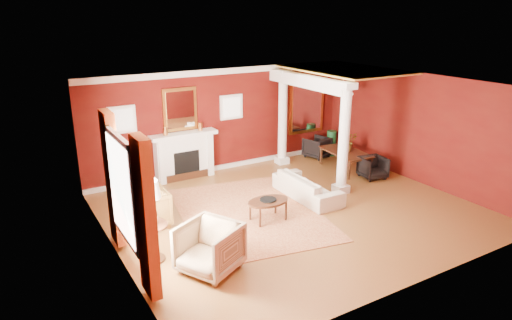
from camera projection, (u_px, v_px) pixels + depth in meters
ground at (293, 211)px, 10.56m from camera, size 8.00×8.00×0.00m
room_shell at (295, 126)px, 9.93m from camera, size 8.04×7.04×2.92m
fireplace at (184, 155)px, 12.44m from camera, size 1.85×0.42×1.29m
overmantel_mirror at (180, 109)px, 12.16m from camera, size 0.95×0.07×1.15m
flank_window_left at (122, 120)px, 11.45m from camera, size 0.70×0.07×0.70m
flank_window_right at (231, 107)px, 12.95m from camera, size 0.70×0.07×0.70m
left_window at (127, 196)px, 7.74m from camera, size 0.21×2.55×2.60m
column_front at (344, 138)px, 11.18m from camera, size 0.36×0.36×2.80m
column_back at (283, 117)px, 13.38m from camera, size 0.36×0.36×2.80m
header_beam at (307, 81)px, 12.11m from camera, size 0.30×3.20×0.32m
amber_ceiling at (344, 70)px, 12.47m from camera, size 2.30×3.40×0.04m
dining_mirror at (307, 106)px, 14.30m from camera, size 1.30×0.07×1.70m
chandelier at (343, 92)px, 12.73m from camera, size 0.60×0.62×0.75m
crown_trim at (223, 71)px, 12.50m from camera, size 8.00×0.08×0.16m
base_trim at (225, 166)px, 13.37m from camera, size 8.00×0.08×0.12m
rug at (249, 213)px, 10.42m from camera, size 3.68×4.49×0.02m
sofa at (307, 183)px, 11.17m from camera, size 0.60×2.01×0.78m
armchair_leopard at (146, 207)px, 9.69m from camera, size 0.83×0.88×0.89m
armchair_stripe at (209, 246)px, 7.98m from camera, size 1.24×1.26×0.98m
coffee_table at (268, 202)px, 9.93m from camera, size 0.95×0.95×0.48m
coffee_book at (268, 197)px, 9.83m from camera, size 0.15×0.07×0.21m
side_table at (149, 207)px, 8.13m from camera, size 0.63×0.63×1.57m
dining_table at (347, 155)px, 13.14m from camera, size 0.74×1.65×0.89m
dining_chair_near at (373, 167)px, 12.51m from camera, size 0.73×0.70×0.66m
dining_chair_far at (317, 146)px, 14.31m from camera, size 0.84×0.80×0.71m
green_urn at (331, 146)px, 14.50m from camera, size 0.34×0.34×0.81m
potted_plant at (348, 132)px, 12.95m from camera, size 0.68×0.71×0.44m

